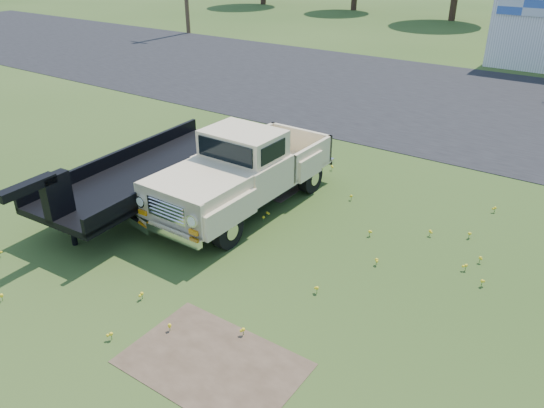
{
  "coord_description": "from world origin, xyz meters",
  "views": [
    {
      "loc": [
        6.21,
        -8.05,
        6.55
      ],
      "look_at": [
        -0.03,
        1.0,
        0.94
      ],
      "focal_mm": 35.0,
      "sensor_mm": 36.0,
      "label": 1
    }
  ],
  "objects": [
    {
      "name": "ground",
      "position": [
        0.0,
        0.0,
        0.0
      ],
      "size": [
        140.0,
        140.0,
        0.0
      ],
      "primitive_type": "plane",
      "color": "#2C4817",
      "rests_on": "ground"
    },
    {
      "name": "asphalt_lot",
      "position": [
        0.0,
        15.0,
        0.0
      ],
      "size": [
        90.0,
        14.0,
        0.02
      ],
      "primitive_type": "cube",
      "color": "black",
      "rests_on": "ground"
    },
    {
      "name": "dirt_patch_a",
      "position": [
        1.5,
        -3.0,
        0.0
      ],
      "size": [
        3.0,
        2.0,
        0.01
      ],
      "primitive_type": "cube",
      "color": "#4C3828",
      "rests_on": "ground"
    },
    {
      "name": "dirt_patch_b",
      "position": [
        -2.0,
        3.5,
        0.0
      ],
      "size": [
        2.2,
        1.6,
        0.01
      ],
      "primitive_type": "cube",
      "color": "#4C3828",
      "rests_on": "ground"
    },
    {
      "name": "vintage_pickup_truck",
      "position": [
        -1.58,
        1.96,
        1.08
      ],
      "size": [
        2.41,
        6.01,
        2.17
      ],
      "primitive_type": null,
      "rotation": [
        0.0,
        0.0,
        -0.01
      ],
      "color": "beige",
      "rests_on": "ground"
    },
    {
      "name": "flatbed_trailer",
      "position": [
        -3.86,
        0.85,
        0.98
      ],
      "size": [
        2.75,
        7.27,
        1.95
      ],
      "primitive_type": null,
      "rotation": [
        0.0,
        0.0,
        0.05
      ],
      "color": "black",
      "rests_on": "ground"
    }
  ]
}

